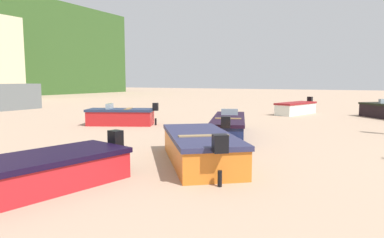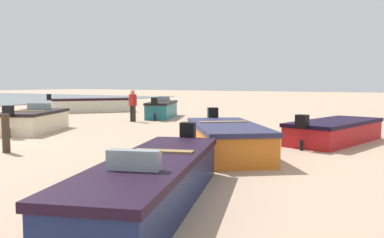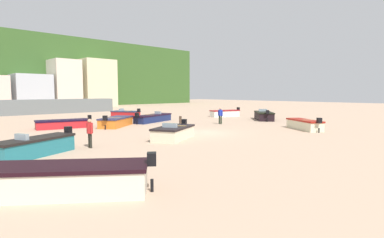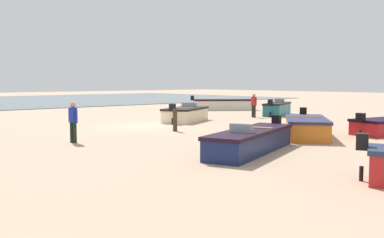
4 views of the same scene
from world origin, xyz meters
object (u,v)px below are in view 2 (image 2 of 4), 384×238
at_px(boat_teal_6, 162,109).
at_px(boat_cream_10, 33,121).
at_px(boat_red_0, 335,131).
at_px(beach_walker_distant, 133,103).
at_px(boat_navy_4, 153,182).
at_px(mooring_post_near_water, 6,133).
at_px(boat_cream_8, 92,105).
at_px(boat_orange_7, 227,139).

distance_m(boat_teal_6, boat_cream_10, 8.27).
relative_size(boat_red_0, beach_walker_distant, 2.86).
relative_size(boat_navy_4, boat_cream_10, 1.35).
xyz_separation_m(boat_red_0, mooring_post_near_water, (6.88, -7.53, 0.18)).
bearing_deg(mooring_post_near_water, boat_cream_10, -135.92).
xyz_separation_m(boat_cream_8, beach_walker_distant, (3.99, 6.74, 0.49)).
relative_size(boat_orange_7, boat_cream_8, 0.86).
distance_m(boat_red_0, mooring_post_near_water, 10.20).
distance_m(boat_navy_4, mooring_post_near_water, 6.94).
height_order(boat_red_0, boat_cream_8, boat_cream_8).
height_order(boat_orange_7, beach_walker_distant, beach_walker_distant).
bearing_deg(boat_navy_4, beach_walker_distant, -69.51).
height_order(boat_red_0, boat_cream_10, boat_cream_10).
xyz_separation_m(boat_cream_10, mooring_post_near_water, (3.78, 3.66, 0.12)).
relative_size(boat_navy_4, boat_orange_7, 1.24).
bearing_deg(boat_orange_7, boat_navy_4, 64.65).
relative_size(boat_teal_6, beach_walker_distant, 2.62).
relative_size(boat_red_0, boat_cream_10, 1.14).
bearing_deg(boat_teal_6, boat_red_0, -51.01).
bearing_deg(mooring_post_near_water, boat_cream_8, -143.85).
height_order(boat_navy_4, boat_orange_7, boat_orange_7).
height_order(boat_teal_6, boat_orange_7, boat_teal_6).
bearing_deg(boat_cream_10, boat_teal_6, 58.74).
bearing_deg(boat_cream_8, boat_navy_4, -5.66).
relative_size(boat_red_0, boat_navy_4, 0.85).
bearing_deg(beach_walker_distant, boat_orange_7, -31.41).
relative_size(boat_navy_4, boat_teal_6, 1.29).
bearing_deg(boat_teal_6, beach_walker_distant, -110.53).
distance_m(boat_red_0, boat_cream_10, 11.61).
distance_m(boat_teal_6, boat_orange_7, 12.54).
bearing_deg(boat_navy_4, boat_red_0, -115.61).
height_order(boat_red_0, mooring_post_near_water, mooring_post_near_water).
bearing_deg(boat_teal_6, mooring_post_near_water, -100.73).
bearing_deg(boat_red_0, boat_cream_10, -152.68).
distance_m(boat_cream_8, mooring_post_near_water, 16.28).
xyz_separation_m(boat_cream_8, mooring_post_near_water, (13.15, 9.61, 0.09)).
height_order(boat_red_0, boat_navy_4, boat_navy_4).
relative_size(mooring_post_near_water, beach_walker_distant, 0.68).
bearing_deg(boat_cream_8, mooring_post_near_water, -16.49).
height_order(boat_cream_10, mooring_post_near_water, boat_cream_10).
bearing_deg(boat_cream_10, boat_navy_4, -56.70).
distance_m(boat_teal_6, beach_walker_distant, 2.92).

